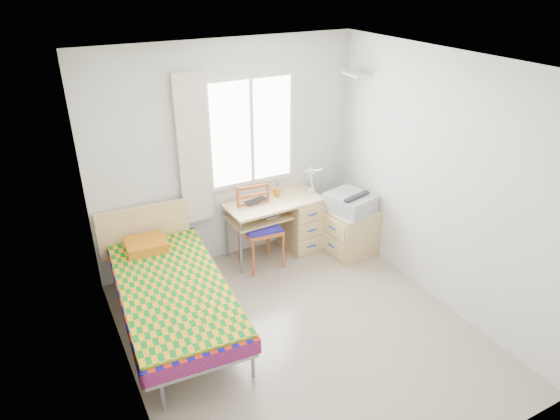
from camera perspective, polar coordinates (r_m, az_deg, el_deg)
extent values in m
plane|color=#BCAD93|center=(5.10, 2.43, -13.91)|extent=(3.50, 3.50, 0.00)
plane|color=white|center=(3.95, 3.18, 16.22)|extent=(3.50, 3.50, 0.00)
plane|color=silver|center=(5.81, -6.03, 6.21)|extent=(3.20, 0.00, 3.20)
plane|color=silver|center=(3.91, -18.07, -5.80)|extent=(0.00, 3.50, 3.50)
plane|color=silver|center=(5.29, 17.90, 2.94)|extent=(0.00, 3.50, 3.50)
cube|color=white|center=(5.83, -3.31, 8.96)|extent=(1.10, 0.04, 1.30)
cube|color=white|center=(5.82, -3.27, 8.93)|extent=(1.00, 0.02, 1.20)
cube|color=white|center=(5.81, -3.25, 8.92)|extent=(0.04, 0.02, 1.20)
cube|color=beige|center=(5.57, -9.84, 6.68)|extent=(0.35, 0.05, 1.70)
cube|color=white|center=(5.99, 8.70, 15.12)|extent=(0.20, 0.32, 0.03)
cube|color=gray|center=(5.04, -12.04, -9.90)|extent=(1.08, 2.16, 0.06)
cube|color=red|center=(5.00, -12.13, -9.12)|extent=(1.13, 2.18, 0.15)
cube|color=orange|center=(4.93, -12.16, -8.45)|extent=(1.10, 2.06, 0.03)
cube|color=tan|center=(5.75, -15.26, -2.19)|extent=(1.01, 0.12, 0.58)
cube|color=orange|center=(5.53, -15.04, -3.83)|extent=(0.44, 0.38, 0.11)
cylinder|color=gray|center=(4.40, -13.27, -19.88)|extent=(0.04, 0.04, 0.34)
cylinder|color=gray|center=(6.00, -10.85, -5.52)|extent=(0.04, 0.04, 0.34)
cube|color=tan|center=(5.98, -0.69, 0.88)|extent=(1.19, 0.59, 0.03)
cube|color=tan|center=(6.31, 2.40, -1.42)|extent=(0.43, 0.53, 0.70)
cube|color=tan|center=(5.96, -2.52, -0.85)|extent=(0.73, 0.53, 0.02)
cylinder|color=gray|center=(5.78, -4.50, -4.32)|extent=(0.03, 0.03, 0.70)
cylinder|color=gray|center=(6.13, -6.15, -2.46)|extent=(0.03, 0.03, 0.70)
cube|color=#985C1D|center=(5.87, -2.21, -2.19)|extent=(0.47, 0.47, 0.04)
cube|color=navy|center=(5.86, -2.21, -1.91)|extent=(0.44, 0.44, 0.04)
cube|color=#985C1D|center=(5.89, -3.08, 1.19)|extent=(0.39, 0.07, 0.43)
cylinder|color=#985C1D|center=(5.77, -3.06, -5.55)|extent=(0.03, 0.03, 0.48)
cylinder|color=#985C1D|center=(6.10, -1.36, -0.92)|extent=(0.04, 0.04, 0.99)
cube|color=tan|center=(6.25, 8.11, -2.53)|extent=(0.58, 0.53, 0.60)
cube|color=tan|center=(6.04, 6.05, -2.01)|extent=(0.05, 0.45, 0.22)
cube|color=tan|center=(6.16, 5.94, -4.05)|extent=(0.05, 0.45, 0.22)
cube|color=#ABAEB4|center=(6.07, 8.01, 0.85)|extent=(0.56, 0.61, 0.21)
cube|color=black|center=(6.02, 8.07, 1.75)|extent=(0.45, 0.50, 0.02)
imported|color=black|center=(5.92, -2.52, 0.87)|extent=(0.33, 0.25, 0.02)
cylinder|color=orange|center=(6.09, -0.38, 2.07)|extent=(0.09, 0.09, 0.11)
cylinder|color=white|center=(6.24, 3.56, 2.26)|extent=(0.10, 0.10, 0.03)
cylinder|color=white|center=(6.18, 3.60, 3.53)|extent=(0.02, 0.12, 0.28)
cylinder|color=white|center=(6.05, 3.86, 4.50)|extent=(0.13, 0.25, 0.11)
cone|color=white|center=(5.92, 3.71, 4.32)|extent=(0.15, 0.16, 0.13)
imported|color=gray|center=(5.95, -2.07, -0.66)|extent=(0.19, 0.25, 0.02)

